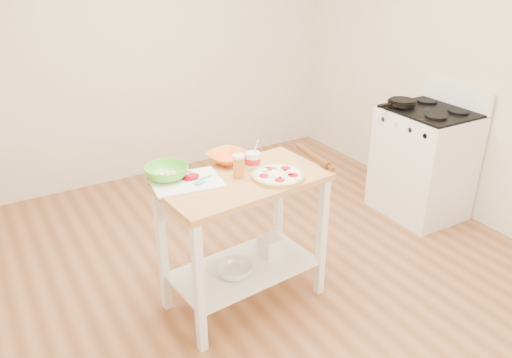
{
  "coord_description": "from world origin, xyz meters",
  "views": [
    {
      "loc": [
        -1.57,
        -2.4,
        2.17
      ],
      "look_at": [
        -0.14,
        -0.03,
        0.86
      ],
      "focal_mm": 35.0,
      "sensor_mm": 36.0,
      "label": 1
    }
  ],
  "objects_px": {
    "gas_stove": "(423,162)",
    "skillet": "(401,103)",
    "pizza": "(278,175)",
    "shelf_bin": "(270,246)",
    "prep_island": "(244,216)",
    "shelf_glass_bowl": "(235,270)",
    "knife": "(163,176)",
    "rolling_pin": "(313,156)",
    "beer_pint": "(239,166)",
    "orange_bowl": "(228,157)",
    "cutting_board": "(185,181)",
    "green_bowl": "(167,173)",
    "spatula": "(203,180)",
    "yogurt_tub": "(253,161)"
  },
  "relations": [
    {
      "from": "green_bowl",
      "to": "yogurt_tub",
      "type": "height_order",
      "value": "yogurt_tub"
    },
    {
      "from": "prep_island",
      "to": "shelf_glass_bowl",
      "type": "xyz_separation_m",
      "value": [
        -0.09,
        -0.04,
        -0.34
      ]
    },
    {
      "from": "orange_bowl",
      "to": "beer_pint",
      "type": "height_order",
      "value": "beer_pint"
    },
    {
      "from": "knife",
      "to": "rolling_pin",
      "type": "xyz_separation_m",
      "value": [
        0.94,
        -0.23,
        0.0
      ]
    },
    {
      "from": "orange_bowl",
      "to": "rolling_pin",
      "type": "xyz_separation_m",
      "value": [
        0.5,
        -0.25,
        -0.01
      ]
    },
    {
      "from": "gas_stove",
      "to": "cutting_board",
      "type": "relative_size",
      "value": 2.52
    },
    {
      "from": "spatula",
      "to": "green_bowl",
      "type": "distance_m",
      "value": 0.23
    },
    {
      "from": "shelf_bin",
      "to": "knife",
      "type": "bearing_deg",
      "value": 161.34
    },
    {
      "from": "gas_stove",
      "to": "green_bowl",
      "type": "distance_m",
      "value": 2.37
    },
    {
      "from": "gas_stove",
      "to": "orange_bowl",
      "type": "distance_m",
      "value": 1.95
    },
    {
      "from": "green_bowl",
      "to": "yogurt_tub",
      "type": "relative_size",
      "value": 1.36
    },
    {
      "from": "knife",
      "to": "shelf_bin",
      "type": "bearing_deg",
      "value": -6.67
    },
    {
      "from": "rolling_pin",
      "to": "shelf_bin",
      "type": "xyz_separation_m",
      "value": [
        -0.31,
        0.01,
        -0.59
      ]
    },
    {
      "from": "green_bowl",
      "to": "beer_pint",
      "type": "relative_size",
      "value": 1.84
    },
    {
      "from": "gas_stove",
      "to": "cutting_board",
      "type": "xyz_separation_m",
      "value": [
        -2.25,
        -0.15,
        0.43
      ]
    },
    {
      "from": "knife",
      "to": "yogurt_tub",
      "type": "distance_m",
      "value": 0.55
    },
    {
      "from": "spatula",
      "to": "shelf_bin",
      "type": "distance_m",
      "value": 0.75
    },
    {
      "from": "gas_stove",
      "to": "shelf_glass_bowl",
      "type": "xyz_separation_m",
      "value": [
        -2.03,
        -0.32,
        -0.18
      ]
    },
    {
      "from": "prep_island",
      "to": "knife",
      "type": "bearing_deg",
      "value": 148.46
    },
    {
      "from": "beer_pint",
      "to": "gas_stove",
      "type": "bearing_deg",
      "value": 7.14
    },
    {
      "from": "yogurt_tub",
      "to": "rolling_pin",
      "type": "bearing_deg",
      "value": -9.39
    },
    {
      "from": "pizza",
      "to": "shelf_bin",
      "type": "height_order",
      "value": "pizza"
    },
    {
      "from": "pizza",
      "to": "shelf_bin",
      "type": "distance_m",
      "value": 0.61
    },
    {
      "from": "shelf_glass_bowl",
      "to": "beer_pint",
      "type": "bearing_deg",
      "value": 42.2
    },
    {
      "from": "skillet",
      "to": "beer_pint",
      "type": "relative_size",
      "value": 2.59
    },
    {
      "from": "orange_bowl",
      "to": "beer_pint",
      "type": "relative_size",
      "value": 1.75
    },
    {
      "from": "rolling_pin",
      "to": "yogurt_tub",
      "type": "bearing_deg",
      "value": 170.61
    },
    {
      "from": "gas_stove",
      "to": "pizza",
      "type": "bearing_deg",
      "value": -166.81
    },
    {
      "from": "prep_island",
      "to": "orange_bowl",
      "type": "relative_size",
      "value": 4.19
    },
    {
      "from": "pizza",
      "to": "prep_island",
      "type": "bearing_deg",
      "value": 151.49
    },
    {
      "from": "cutting_board",
      "to": "orange_bowl",
      "type": "height_order",
      "value": "orange_bowl"
    },
    {
      "from": "green_bowl",
      "to": "beer_pint",
      "type": "height_order",
      "value": "beer_pint"
    },
    {
      "from": "rolling_pin",
      "to": "orange_bowl",
      "type": "bearing_deg",
      "value": 153.67
    },
    {
      "from": "cutting_board",
      "to": "skillet",
      "type": "bearing_deg",
      "value": 17.67
    },
    {
      "from": "gas_stove",
      "to": "shelf_bin",
      "type": "distance_m",
      "value": 1.73
    },
    {
      "from": "prep_island",
      "to": "gas_stove",
      "type": "height_order",
      "value": "gas_stove"
    },
    {
      "from": "knife",
      "to": "rolling_pin",
      "type": "relative_size",
      "value": 0.73
    },
    {
      "from": "cutting_board",
      "to": "orange_bowl",
      "type": "relative_size",
      "value": 1.76
    },
    {
      "from": "orange_bowl",
      "to": "beer_pint",
      "type": "xyz_separation_m",
      "value": [
        -0.05,
        -0.24,
        0.04
      ]
    },
    {
      "from": "gas_stove",
      "to": "skillet",
      "type": "height_order",
      "value": "gas_stove"
    },
    {
      "from": "knife",
      "to": "beer_pint",
      "type": "xyz_separation_m",
      "value": [
        0.39,
        -0.22,
        0.06
      ]
    },
    {
      "from": "orange_bowl",
      "to": "cutting_board",
      "type": "bearing_deg",
      "value": -158.45
    },
    {
      "from": "shelf_bin",
      "to": "yogurt_tub",
      "type": "bearing_deg",
      "value": 150.94
    },
    {
      "from": "orange_bowl",
      "to": "shelf_glass_bowl",
      "type": "bearing_deg",
      "value": -113.32
    },
    {
      "from": "gas_stove",
      "to": "green_bowl",
      "type": "xyz_separation_m",
      "value": [
        -2.33,
        -0.05,
        0.47
      ]
    },
    {
      "from": "spatula",
      "to": "beer_pint",
      "type": "distance_m",
      "value": 0.23
    },
    {
      "from": "gas_stove",
      "to": "skillet",
      "type": "relative_size",
      "value": 3.0
    },
    {
      "from": "pizza",
      "to": "beer_pint",
      "type": "height_order",
      "value": "beer_pint"
    },
    {
      "from": "yogurt_tub",
      "to": "shelf_bin",
      "type": "bearing_deg",
      "value": -29.06
    },
    {
      "from": "prep_island",
      "to": "shelf_bin",
      "type": "relative_size",
      "value": 7.85
    }
  ]
}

